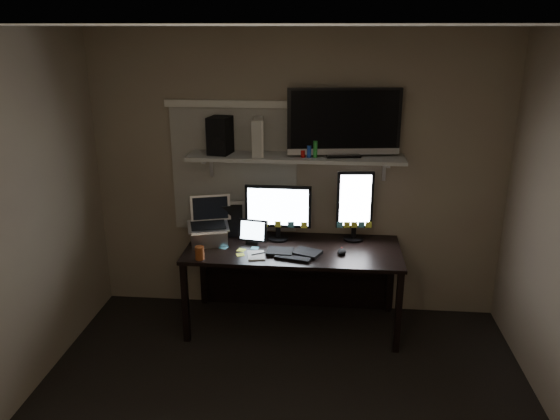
# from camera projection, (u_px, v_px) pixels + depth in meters

# --- Properties ---
(ceiling) EXTENTS (3.60, 3.60, 0.00)m
(ceiling) POSITION_uv_depth(u_px,v_px,m) (276.00, 26.00, 2.67)
(ceiling) COLOR silver
(ceiling) RESTS_ON back_wall
(back_wall) EXTENTS (3.60, 0.00, 3.60)m
(back_wall) POSITION_uv_depth(u_px,v_px,m) (297.00, 177.00, 4.77)
(back_wall) COLOR #786756
(back_wall) RESTS_ON floor
(window_blinds) EXTENTS (1.10, 0.02, 1.10)m
(window_blinds) POSITION_uv_depth(u_px,v_px,m) (234.00, 170.00, 4.79)
(window_blinds) COLOR #B7B2A4
(window_blinds) RESTS_ON back_wall
(desk) EXTENTS (1.80, 0.75, 0.73)m
(desk) POSITION_uv_depth(u_px,v_px,m) (294.00, 261.00, 4.76)
(desk) COLOR black
(desk) RESTS_ON floor
(wall_shelf) EXTENTS (1.80, 0.35, 0.03)m
(wall_shelf) POSITION_uv_depth(u_px,v_px,m) (296.00, 157.00, 4.54)
(wall_shelf) COLOR #B3B4AF
(wall_shelf) RESTS_ON back_wall
(monitor_landscape) EXTENTS (0.57, 0.07, 0.50)m
(monitor_landscape) POSITION_uv_depth(u_px,v_px,m) (278.00, 212.00, 4.69)
(monitor_landscape) COLOR black
(monitor_landscape) RESTS_ON desk
(monitor_portrait) EXTENTS (0.32, 0.09, 0.62)m
(monitor_portrait) POSITION_uv_depth(u_px,v_px,m) (355.00, 206.00, 4.67)
(monitor_portrait) COLOR black
(monitor_portrait) RESTS_ON desk
(keyboard) EXTENTS (0.47, 0.27, 0.03)m
(keyboard) POSITION_uv_depth(u_px,v_px,m) (294.00, 252.00, 4.46)
(keyboard) COLOR black
(keyboard) RESTS_ON desk
(mouse) EXTENTS (0.09, 0.12, 0.04)m
(mouse) POSITION_uv_depth(u_px,v_px,m) (342.00, 252.00, 4.46)
(mouse) COLOR black
(mouse) RESTS_ON desk
(notepad) EXTENTS (0.17, 0.21, 0.01)m
(notepad) POSITION_uv_depth(u_px,v_px,m) (256.00, 255.00, 4.42)
(notepad) COLOR beige
(notepad) RESTS_ON desk
(tablet) EXTENTS (0.26, 0.15, 0.22)m
(tablet) POSITION_uv_depth(u_px,v_px,m) (253.00, 232.00, 4.65)
(tablet) COLOR black
(tablet) RESTS_ON desk
(file_sorter) EXTENTS (0.26, 0.15, 0.31)m
(file_sorter) POSITION_uv_depth(u_px,v_px,m) (229.00, 219.00, 4.81)
(file_sorter) COLOR black
(file_sorter) RESTS_ON desk
(laptop) EXTENTS (0.41, 0.37, 0.39)m
(laptop) POSITION_uv_depth(u_px,v_px,m) (208.00, 222.00, 4.63)
(laptop) COLOR silver
(laptop) RESTS_ON desk
(cup) EXTENTS (0.08, 0.08, 0.11)m
(cup) POSITION_uv_depth(u_px,v_px,m) (200.00, 253.00, 4.35)
(cup) COLOR brown
(cup) RESTS_ON desk
(sticky_notes) EXTENTS (0.33, 0.28, 0.00)m
(sticky_notes) POSITION_uv_depth(u_px,v_px,m) (238.00, 251.00, 4.51)
(sticky_notes) COLOR #E7EC40
(sticky_notes) RESTS_ON desk
(tv) EXTENTS (0.94, 0.29, 0.55)m
(tv) POSITION_uv_depth(u_px,v_px,m) (344.00, 123.00, 4.42)
(tv) COLOR black
(tv) RESTS_ON wall_shelf
(game_console) EXTENTS (0.11, 0.26, 0.30)m
(game_console) POSITION_uv_depth(u_px,v_px,m) (259.00, 137.00, 4.52)
(game_console) COLOR beige
(game_console) RESTS_ON wall_shelf
(speaker) EXTENTS (0.20, 0.23, 0.31)m
(speaker) POSITION_uv_depth(u_px,v_px,m) (220.00, 135.00, 4.55)
(speaker) COLOR black
(speaker) RESTS_ON wall_shelf
(bottles) EXTENTS (0.22, 0.11, 0.14)m
(bottles) POSITION_uv_depth(u_px,v_px,m) (309.00, 149.00, 4.44)
(bottles) COLOR #A50F0C
(bottles) RESTS_ON wall_shelf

